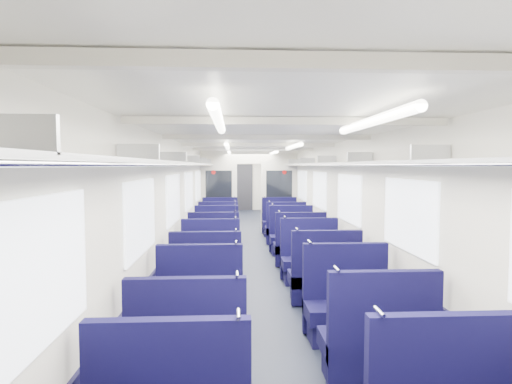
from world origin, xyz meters
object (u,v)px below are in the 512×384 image
seat_14 (216,239)px  end_door (244,187)px  seat_16 (218,230)px  seat_7 (348,309)px  seat_17 (285,231)px  seat_18 (220,224)px  seat_11 (310,262)px  seat_15 (292,239)px  seat_12 (214,248)px  seat_10 (210,264)px  seat_19 (280,223)px  seat_5 (378,347)px  seat_13 (300,249)px  seat_8 (206,282)px  seat_4 (188,359)px  seat_6 (199,311)px  bulkhead (249,190)px  seat_9 (324,280)px

seat_14 → end_door: bearing=84.8°
seat_16 → seat_7: bearing=-74.3°
seat_17 → seat_18: size_ratio=1.00×
seat_11 → seat_16: bearing=114.8°
seat_15 → seat_12: bearing=-148.3°
seat_10 → seat_19: size_ratio=1.00×
seat_15 → seat_16: same height
seat_5 → seat_13: size_ratio=1.00×
seat_10 → seat_16: 3.63m
seat_8 → seat_16: same height
seat_4 → seat_8: bearing=90.0°
seat_15 → seat_17: size_ratio=1.00×
seat_6 → seat_8: same height
seat_6 → seat_13: (1.66, 3.46, 0.00)m
seat_10 → seat_19: (1.66, 4.75, 0.00)m
seat_12 → seat_11: bearing=-36.9°
seat_6 → seat_11: bearing=54.4°
end_door → seat_6: (-0.83, -13.84, -0.67)m
seat_6 → seat_10: bearing=90.0°
end_door → seat_5: bearing=-86.8°
seat_7 → seat_10: bearing=125.9°
seat_8 → seat_11: size_ratio=1.00×
seat_16 → seat_18: 1.14m
seat_10 → seat_16: bearing=90.0°
seat_10 → seat_17: size_ratio=1.00×
seat_6 → seat_17: size_ratio=1.00×
seat_14 → seat_17: (1.66, 1.06, 0.00)m
seat_7 → seat_13: (0.00, 3.48, 0.00)m
end_door → seat_12: 10.33m
seat_4 → seat_11: 3.84m
seat_13 → seat_19: size_ratio=1.00×
seat_5 → seat_7: 1.00m
seat_7 → seat_8: size_ratio=1.00×
seat_14 → seat_18: 2.36m
seat_5 → seat_11: (0.00, 3.34, 0.00)m
bulkhead → seat_13: bulkhead is taller
end_door → seat_17: (0.83, -8.10, -0.67)m
seat_11 → seat_12: 2.07m
seat_12 → seat_8: bearing=-90.0°
seat_4 → seat_16: size_ratio=1.00×
end_door → seat_16: (-0.83, -7.94, -0.67)m
seat_7 → seat_13: 3.48m
seat_9 → seat_11: same height
seat_16 → seat_18: bearing=90.0°
bulkhead → seat_12: bulkhead is taller
seat_18 → seat_19: (1.66, -0.01, 0.00)m
seat_16 → seat_19: (1.66, 1.13, 0.00)m
seat_8 → seat_14: size_ratio=1.00×
seat_4 → seat_6: size_ratio=1.00×
seat_4 → seat_15: (1.66, 5.74, 0.00)m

